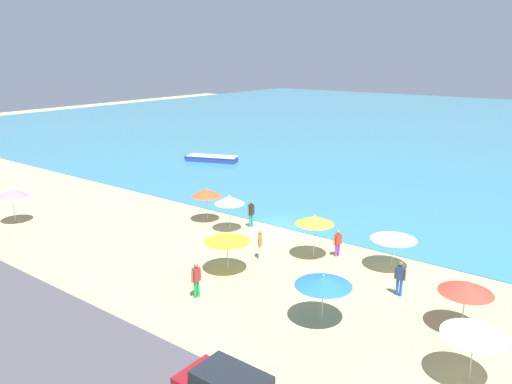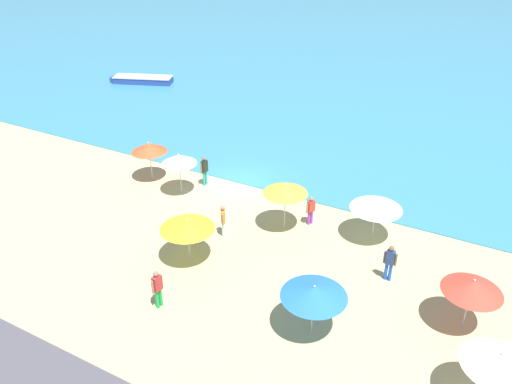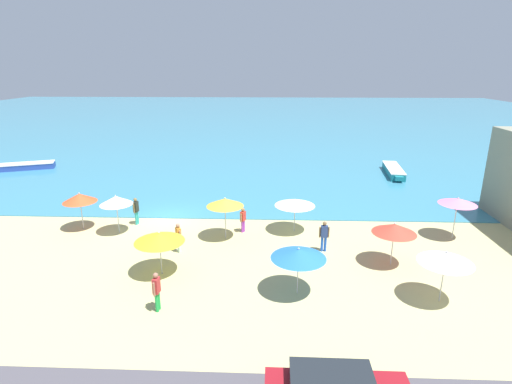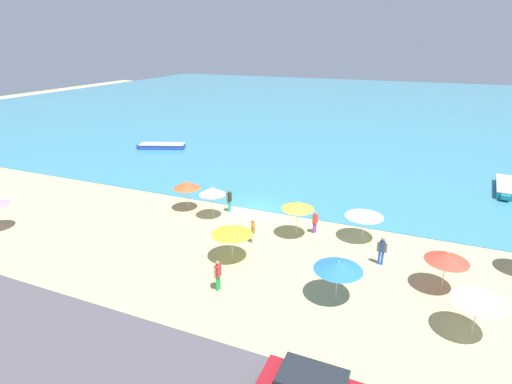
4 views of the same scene
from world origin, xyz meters
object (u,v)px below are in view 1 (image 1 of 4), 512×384
beach_umbrella_9 (466,287)px  bather_0 (338,242)px  beach_umbrella_2 (394,236)px  beach_umbrella_7 (475,329)px  beach_umbrella_4 (323,281)px  beach_umbrella_8 (315,220)px  bather_3 (196,278)px  bather_4 (251,212)px  skiff_offshore (212,159)px  beach_umbrella_6 (227,237)px  bather_1 (260,243)px  bather_2 (400,277)px  beach_umbrella_0 (229,200)px  beach_umbrella_3 (207,192)px  beach_umbrella_5 (12,193)px

beach_umbrella_9 → bather_0: 8.90m
beach_umbrella_2 → beach_umbrella_7: size_ratio=1.02×
beach_umbrella_4 → beach_umbrella_8: bearing=123.5°
beach_umbrella_2 → beach_umbrella_8: (-4.11, -1.21, 0.39)m
bather_3 → bather_4: size_ratio=0.98×
skiff_offshore → beach_umbrella_9: bearing=-31.3°
bather_0 → skiff_offshore: bearing=147.2°
bather_4 → bather_0: bearing=-8.0°
beach_umbrella_6 → beach_umbrella_8: bearing=58.5°
beach_umbrella_6 → bather_1: 2.64m
bather_0 → beach_umbrella_6: bearing=-124.1°
beach_umbrella_2 → bather_2: beach_umbrella_2 is taller
beach_umbrella_8 → skiff_offshore: (-21.76, 15.67, -1.90)m
beach_umbrella_7 → beach_umbrella_9: (-1.17, 3.32, -0.09)m
bather_1 → skiff_offshore: bearing=137.8°
beach_umbrella_4 → beach_umbrella_8: 7.06m
beach_umbrella_0 → beach_umbrella_4: size_ratio=1.00×
beach_umbrella_0 → bather_0: 7.69m
beach_umbrella_2 → beach_umbrella_7: beach_umbrella_7 is taller
bather_1 → beach_umbrella_0: bearing=149.9°
beach_umbrella_3 → bather_4: 3.42m
beach_umbrella_3 → bather_2: 14.96m
beach_umbrella_3 → beach_umbrella_4: (13.00, -6.97, -0.09)m
beach_umbrella_4 → beach_umbrella_7: (6.15, -0.39, 0.13)m
beach_umbrella_0 → skiff_offshore: 21.48m
beach_umbrella_0 → bather_1: bearing=-30.1°
beach_umbrella_2 → beach_umbrella_7: 9.54m
beach_umbrella_0 → beach_umbrella_6: size_ratio=1.01×
bather_1 → beach_umbrella_5: bearing=-163.4°
bather_4 → skiff_offshore: size_ratio=0.31×
beach_umbrella_0 → beach_umbrella_9: size_ratio=1.06×
beach_umbrella_7 → beach_umbrella_8: beach_umbrella_8 is taller
beach_umbrella_0 → bather_2: 12.43m
beach_umbrella_3 → bather_2: beach_umbrella_3 is taller
beach_umbrella_2 → beach_umbrella_4: size_ratio=1.00×
beach_umbrella_9 → bather_0: (-7.90, 3.94, -1.12)m
bather_4 → skiff_offshore: bearing=139.1°
bather_0 → bather_2: (4.62, -2.51, 0.10)m
bather_3 → bather_4: bearing=112.9°
bather_3 → beach_umbrella_6: bearing=102.2°
bather_2 → beach_umbrella_3: bearing=170.0°
beach_umbrella_4 → skiff_offshore: bearing=140.0°
beach_umbrella_7 → bather_3: (-12.04, -1.17, -1.11)m
beach_umbrella_5 → beach_umbrella_9: (28.25, 4.08, -0.12)m
bather_1 → bather_4: bearing=132.7°
beach_umbrella_6 → bather_1: size_ratio=1.45×
beach_umbrella_8 → beach_umbrella_5: bearing=-160.1°
beach_umbrella_0 → beach_umbrella_9: beach_umbrella_0 is taller
beach_umbrella_3 → beach_umbrella_8: beach_umbrella_8 is taller
beach_umbrella_2 → beach_umbrella_5: size_ratio=1.00×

